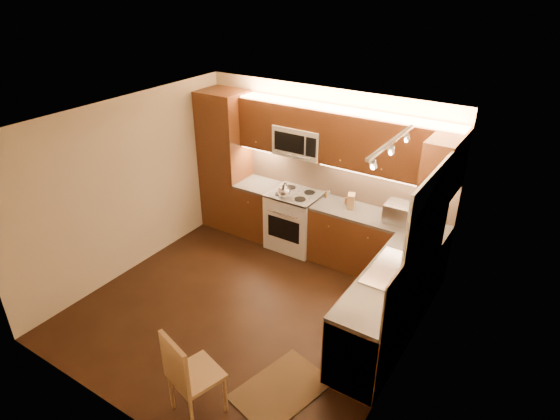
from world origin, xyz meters
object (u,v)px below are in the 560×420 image
Objects in this scene: stove at (295,220)px; dining_chair at (196,373)px; toaster_oven at (402,213)px; kettle at (285,190)px; microwave at (301,141)px; knife_block at (351,201)px; sink at (395,265)px; soap_bottle at (422,262)px.

stove is 0.91× the size of dining_chair.
toaster_oven is at bearing 92.32° from dining_chair.
stove is 0.61m from kettle.
microwave is at bearing 175.44° from toaster_oven.
microwave is at bearing 90.00° from stove.
kettle is 1.00m from knife_block.
dining_chair is (0.84, -3.23, 0.04)m from stove.
microwave reaches higher than kettle.
toaster_oven reaches higher than knife_block.
dining_chair is at bearing -111.31° from knife_block.
knife_block is at bearing -4.84° from microwave.
knife_block is (-1.10, 1.18, 0.03)m from sink.
microwave is 0.75× the size of dining_chair.
kettle is 1.74m from toaster_oven.
sink is at bearing -67.30° from knife_block.
toaster_oven is at bearing -3.37° from microwave.
microwave is 1.73× the size of toaster_oven.
toaster_oven is (-0.35, 1.16, 0.06)m from sink.
dining_chair is (-1.16, -2.10, -0.47)m from sink.
sink is at bearing -37.87° from kettle.
knife_block is 1.66m from soap_bottle.
toaster_oven is 2.07× the size of knife_block.
dining_chair is at bearing -118.95° from sink.
dining_chair is (-0.82, -3.26, -0.53)m from toaster_oven.
microwave reaches higher than toaster_oven.
microwave is 3.23× the size of kettle.
soap_bottle is (0.24, 0.20, 0.01)m from sink.
sink is (2.00, -1.26, -0.74)m from microwave.
knife_block reaches higher than sink.
stove is 1.05m from knife_block.
toaster_oven is at bearing -21.86° from knife_block.
microwave is 0.76m from kettle.
kettle is at bearing 140.44° from soap_bottle.
toaster_oven reaches higher than dining_chair.
dining_chair is (-0.06, -3.29, -0.50)m from knife_block.
knife_block is at bearing 121.88° from soap_bottle.
kettle is at bearing -173.72° from toaster_oven.
soap_bottle reaches higher than sink.
sink is at bearing 77.39° from dining_chair.
knife_block is (-0.75, 0.02, -0.03)m from toaster_oven.
microwave is at bearing 154.90° from knife_block.
microwave is 4.35× the size of soap_bottle.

